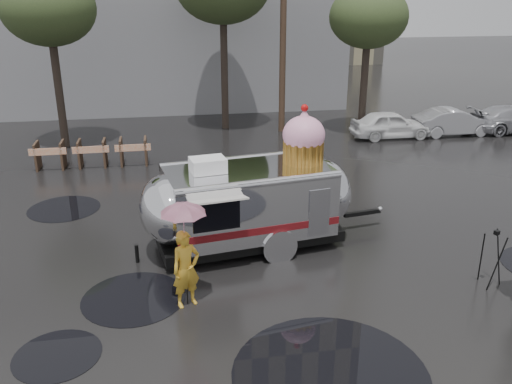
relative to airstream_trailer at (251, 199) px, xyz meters
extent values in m
plane|color=black|center=(0.79, -2.48, -1.29)|extent=(120.00, 120.00, 0.00)
cylinder|color=black|center=(-4.22, -3.86, -1.28)|extent=(1.59, 1.59, 0.01)
cylinder|color=black|center=(0.54, -5.19, -1.28)|extent=(3.44, 3.44, 0.01)
cylinder|color=black|center=(-5.20, 3.37, -1.28)|extent=(2.13, 2.13, 0.01)
cylinder|color=black|center=(-2.92, -2.11, -1.28)|extent=(2.23, 2.23, 0.01)
cylinder|color=black|center=(2.10, 3.42, -1.28)|extent=(1.77, 1.77, 0.01)
cylinder|color=#473323|center=(3.29, 11.52, 3.21)|extent=(0.28, 0.28, 9.00)
cylinder|color=#382D26|center=(-6.21, 10.52, 1.64)|extent=(0.32, 0.32, 5.85)
ellipsoid|color=#2D3D20|center=(-6.21, 10.52, 4.24)|extent=(3.64, 3.64, 2.86)
cylinder|color=#382D26|center=(0.79, 12.52, 2.09)|extent=(0.32, 0.32, 6.75)
cylinder|color=#382D26|center=(6.79, 10.52, 1.41)|extent=(0.32, 0.32, 5.40)
ellipsoid|color=#2D3D20|center=(6.79, 10.52, 3.81)|extent=(3.36, 3.36, 2.64)
cube|color=#473323|center=(-6.71, 7.52, -0.79)|extent=(0.08, 0.80, 1.00)
cube|color=#473323|center=(-5.81, 7.52, -0.79)|extent=(0.08, 0.80, 1.00)
cube|color=#E5590C|center=(-6.26, 7.14, -0.54)|extent=(1.30, 0.04, 0.25)
cube|color=#473323|center=(-5.21, 7.52, -0.79)|extent=(0.08, 0.80, 1.00)
cube|color=#473323|center=(-4.31, 7.52, -0.79)|extent=(0.08, 0.80, 1.00)
cube|color=#E5590C|center=(-4.76, 7.14, -0.54)|extent=(1.30, 0.04, 0.25)
cube|color=#473323|center=(-3.71, 7.52, -0.79)|extent=(0.08, 0.80, 1.00)
cube|color=#473323|center=(-2.81, 7.52, -0.79)|extent=(0.08, 0.80, 1.00)
cube|color=#E5590C|center=(-3.26, 7.14, -0.54)|extent=(1.30, 0.04, 0.25)
imported|color=silver|center=(7.79, 9.52, -0.59)|extent=(4.00, 1.80, 1.40)
imported|color=#B2B2B7|center=(10.79, 9.52, -0.59)|extent=(4.00, 1.80, 1.40)
cube|color=silver|center=(-0.09, -0.01, 0.00)|extent=(4.32, 2.73, 1.65)
ellipsoid|color=silver|center=(1.91, 0.31, 0.00)|extent=(1.70, 2.30, 1.65)
ellipsoid|color=silver|center=(-2.08, -0.33, 0.00)|extent=(1.70, 2.30, 1.65)
cube|color=black|center=(-0.09, -0.01, -0.97)|extent=(4.82, 2.54, 0.28)
cylinder|color=black|center=(0.52, -0.87, -0.97)|extent=(0.67, 0.30, 0.64)
cylinder|color=black|center=(0.22, 1.00, -0.97)|extent=(0.67, 0.30, 0.64)
cylinder|color=silver|center=(0.54, -1.00, -0.92)|extent=(0.88, 0.23, 0.88)
cube|color=black|center=(3.18, 0.52, -0.83)|extent=(1.11, 0.28, 0.11)
sphere|color=silver|center=(3.72, 0.61, -0.78)|extent=(0.17, 0.17, 0.15)
cylinder|color=black|center=(-2.89, -0.46, -1.06)|extent=(0.11, 0.11, 0.46)
cube|color=#5B0E12|center=(0.08, -1.05, -0.42)|extent=(3.99, 0.67, 0.18)
cube|color=#5B0E12|center=(-0.25, 1.03, -0.42)|extent=(3.99, 0.67, 0.18)
cube|color=black|center=(-1.00, -1.24, 0.13)|extent=(1.09, 0.21, 0.73)
cube|color=#B8B3AA|center=(-0.97, -1.45, 0.59)|extent=(1.34, 0.66, 0.13)
cube|color=silver|center=(1.53, -0.83, -0.14)|extent=(0.55, 0.12, 1.19)
cube|color=white|center=(-1.08, -0.17, 1.01)|extent=(0.91, 0.72, 0.35)
cylinder|color=#C48831|center=(1.37, 0.23, 1.10)|extent=(1.09, 1.09, 0.55)
ellipsoid|color=#FAACCB|center=(1.37, 0.23, 1.54)|extent=(1.22, 1.22, 0.95)
cone|color=#FAACCB|center=(1.37, 0.23, 2.02)|extent=(0.53, 0.53, 0.37)
sphere|color=red|center=(1.37, 0.23, 2.22)|extent=(0.21, 0.21, 0.18)
imported|color=gold|center=(-1.78, -2.55, -0.45)|extent=(0.71, 0.61, 1.68)
imported|color=pink|center=(-1.78, -2.55, 0.65)|extent=(1.15, 1.15, 0.78)
cylinder|color=black|center=(-1.78, -2.55, -0.46)|extent=(0.02, 0.02, 1.65)
cylinder|color=black|center=(5.14, -2.79, -0.65)|extent=(0.14, 0.28, 1.29)
cylinder|color=black|center=(4.75, -2.74, -0.65)|extent=(0.19, 0.25, 1.29)
cylinder|color=black|center=(4.91, -3.10, -0.65)|extent=(0.30, 0.06, 1.29)
cube|color=black|center=(4.93, -2.88, 0.00)|extent=(0.14, 0.13, 0.09)
camera|label=1|loc=(-2.02, -12.51, 5.00)|focal=38.00mm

